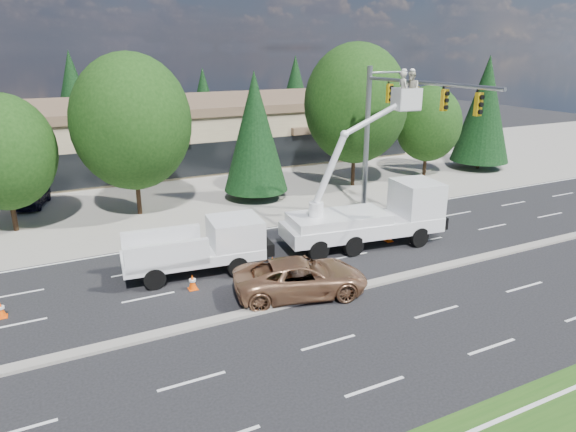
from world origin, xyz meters
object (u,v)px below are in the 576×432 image
utility_pickup (203,252)px  bucket_truck (375,210)px  signal_mast (390,120)px  minivan (301,277)px

utility_pickup → bucket_truck: bucket_truck is taller
signal_mast → utility_pickup: signal_mast is taller
utility_pickup → minivan: utility_pickup is taller
signal_mast → minivan: 12.36m
bucket_truck → minivan: bucket_truck is taller
signal_mast → bucket_truck: size_ratio=1.12×
utility_pickup → minivan: (2.96, -4.10, -0.22)m
signal_mast → minivan: signal_mast is taller
utility_pickup → minivan: 5.06m
bucket_truck → signal_mast: bearing=53.0°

